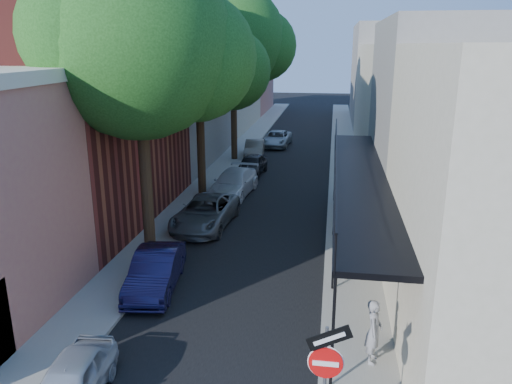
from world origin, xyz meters
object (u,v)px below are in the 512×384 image
at_px(oak_mid, 207,63).
at_px(parked_car_e, 252,165).
at_px(oak_near, 152,47).
at_px(parked_car_a, 70,383).
at_px(pedestrian, 374,331).
at_px(parked_car_b, 156,271).
at_px(parked_car_d, 233,183).
at_px(parked_car_f, 254,149).
at_px(sign_post, 326,368).
at_px(oak_far, 240,40).
at_px(parked_car_g, 277,139).
at_px(parked_car_c, 205,213).

relative_size(oak_mid, parked_car_e, 2.68).
distance_m(oak_near, parked_car_a, 11.40).
bearing_deg(pedestrian, parked_car_e, 28.11).
bearing_deg(parked_car_b, parked_car_d, 80.72).
height_order(parked_car_b, parked_car_f, parked_car_b).
bearing_deg(sign_post, oak_mid, 110.86).
height_order(oak_far, parked_car_f, oak_far).
relative_size(parked_car_a, parked_car_e, 0.87).
bearing_deg(parked_car_g, parked_car_e, -89.55).
distance_m(sign_post, oak_mid, 19.14).
xyz_separation_m(parked_car_d, parked_car_f, (-0.36, 9.63, -0.06)).
distance_m(sign_post, oak_near, 12.77).
distance_m(parked_car_b, parked_car_f, 20.84).
xyz_separation_m(sign_post, parked_car_b, (-5.76, 6.33, -1.38)).
distance_m(sign_post, pedestrian, 3.54).
relative_size(sign_post, parked_car_a, 0.90).
relative_size(sign_post, parked_car_e, 0.79).
height_order(sign_post, parked_car_a, sign_post).
bearing_deg(oak_far, pedestrian, -71.59).
bearing_deg(oak_near, parked_car_g, 84.96).
distance_m(oak_near, parked_car_b, 7.84).
relative_size(parked_car_d, pedestrian, 2.73).
relative_size(oak_near, parked_car_g, 2.56).
height_order(parked_car_d, parked_car_f, parked_car_d).
bearing_deg(oak_far, parked_car_d, -82.27).
xyz_separation_m(sign_post, oak_near, (-6.53, 9.29, 5.84)).
distance_m(parked_car_b, parked_car_e, 15.78).
xyz_separation_m(parked_car_c, pedestrian, (6.79, -9.30, 0.31)).
height_order(parked_car_a, parked_car_d, parked_car_d).
bearing_deg(parked_car_f, oak_far, -138.67).
bearing_deg(parked_car_a, parked_car_f, 85.60).
bearing_deg(oak_far, sign_post, -76.09).
relative_size(oak_far, parked_car_c, 2.46).
bearing_deg(oak_mid, parked_car_f, 84.86).
bearing_deg(oak_mid, pedestrian, -61.14).
bearing_deg(parked_car_g, parked_car_c, -89.67).
distance_m(oak_near, oak_far, 17.01).
xyz_separation_m(parked_car_a, parked_car_d, (0.40, 16.95, 0.12)).
height_order(oak_mid, pedestrian, oak_mid).
bearing_deg(parked_car_g, sign_post, -78.32).
bearing_deg(oak_mid, parked_car_e, 72.58).
distance_m(sign_post, parked_car_b, 8.66).
distance_m(oak_far, pedestrian, 25.44).
distance_m(oak_far, parked_car_a, 26.85).
height_order(oak_near, parked_car_a, oak_near).
bearing_deg(parked_car_a, parked_car_b, 86.00).
relative_size(oak_far, parked_car_a, 3.60).
distance_m(oak_mid, oak_far, 9.12).
xyz_separation_m(sign_post, pedestrian, (1.19, 3.17, -1.06)).
bearing_deg(pedestrian, parked_car_d, 34.22).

